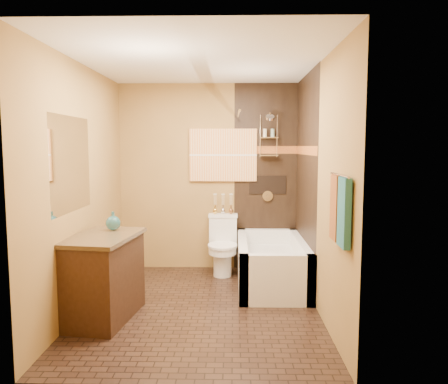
{
  "coord_description": "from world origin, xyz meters",
  "views": [
    {
      "loc": [
        0.34,
        -4.39,
        1.67
      ],
      "look_at": [
        0.24,
        0.4,
        1.16
      ],
      "focal_mm": 35.0,
      "sensor_mm": 36.0,
      "label": 1
    }
  ],
  "objects_px": {
    "sunset_painting": "(223,155)",
    "toilet": "(223,245)",
    "vanity": "(102,277)",
    "bathtub": "(271,267)"
  },
  "relations": [
    {
      "from": "toilet",
      "to": "bathtub",
      "type": "bearing_deg",
      "value": -38.17
    },
    {
      "from": "vanity",
      "to": "sunset_painting",
      "type": "bearing_deg",
      "value": 65.61
    },
    {
      "from": "toilet",
      "to": "vanity",
      "type": "relative_size",
      "value": 0.77
    },
    {
      "from": "sunset_painting",
      "to": "toilet",
      "type": "relative_size",
      "value": 1.18
    },
    {
      "from": "bathtub",
      "to": "vanity",
      "type": "xyz_separation_m",
      "value": [
        -1.72,
        -1.06,
        0.19
      ]
    },
    {
      "from": "toilet",
      "to": "vanity",
      "type": "height_order",
      "value": "vanity"
    },
    {
      "from": "bathtub",
      "to": "sunset_painting",
      "type": "bearing_deg",
      "value": 129.61
    },
    {
      "from": "sunset_painting",
      "to": "vanity",
      "type": "xyz_separation_m",
      "value": [
        -1.12,
        -1.79,
        -1.14
      ]
    },
    {
      "from": "sunset_painting",
      "to": "vanity",
      "type": "bearing_deg",
      "value": -122.15
    },
    {
      "from": "sunset_painting",
      "to": "toilet",
      "type": "xyz_separation_m",
      "value": [
        0.0,
        -0.26,
        -1.16
      ]
    }
  ]
}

